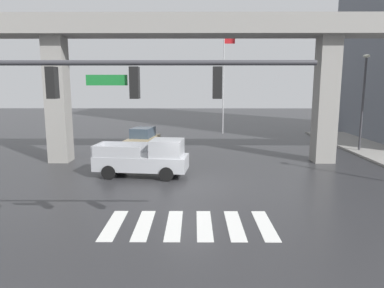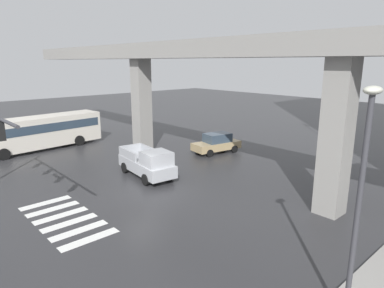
{
  "view_description": "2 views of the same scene",
  "coord_description": "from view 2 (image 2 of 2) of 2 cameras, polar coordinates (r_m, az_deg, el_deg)",
  "views": [
    {
      "loc": [
        0.18,
        -16.61,
        5.02
      ],
      "look_at": [
        0.06,
        1.98,
        1.87
      ],
      "focal_mm": 32.51,
      "sensor_mm": 36.0,
      "label": 1
    },
    {
      "loc": [
        16.2,
        -10.6,
        7.85
      ],
      "look_at": [
        0.41,
        3.73,
        2.66
      ],
      "focal_mm": 31.84,
      "sensor_mm": 36.0,
      "label": 2
    }
  ],
  "objects": [
    {
      "name": "ground_plane",
      "position": [
        20.89,
        -8.44,
        -8.54
      ],
      "size": [
        120.0,
        120.0,
        0.0
      ],
      "primitive_type": "plane",
      "color": "#2D2D30"
    },
    {
      "name": "crosswalk_stripes",
      "position": [
        18.95,
        -20.49,
        -11.69
      ],
      "size": [
        6.05,
        2.8,
        0.01
      ],
      "color": "silver",
      "rests_on": "ground"
    },
    {
      "name": "elevated_overpass",
      "position": [
        23.23,
        3.68,
        14.1
      ],
      "size": [
        55.73,
        2.54,
        9.28
      ],
      "color": "gray",
      "rests_on": "ground"
    },
    {
      "name": "pickup_truck",
      "position": [
        23.68,
        -7.31,
        -3.28
      ],
      "size": [
        5.28,
        2.51,
        2.08
      ],
      "color": "#A8AAAF",
      "rests_on": "ground"
    },
    {
      "name": "city_bus",
      "position": [
        33.89,
        -23.96,
        2.07
      ],
      "size": [
        3.55,
        10.99,
        2.99
      ],
      "color": "beige",
      "rests_on": "ground"
    },
    {
      "name": "sedan_tan",
      "position": [
        30.01,
        4.15,
        0.16
      ],
      "size": [
        2.47,
        4.53,
        1.72
      ],
      "color": "tan",
      "rests_on": "ground"
    },
    {
      "name": "street_lamp_near_corner",
      "position": [
        10.57,
        26.49,
        -5.95
      ],
      "size": [
        0.44,
        0.7,
        7.24
      ],
      "color": "#38383D",
      "rests_on": "ground"
    },
    {
      "name": "flagpole",
      "position": [
        32.99,
        24.96,
        8.86
      ],
      "size": [
        1.16,
        0.12,
        10.02
      ],
      "color": "silver",
      "rests_on": "ground"
    }
  ]
}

